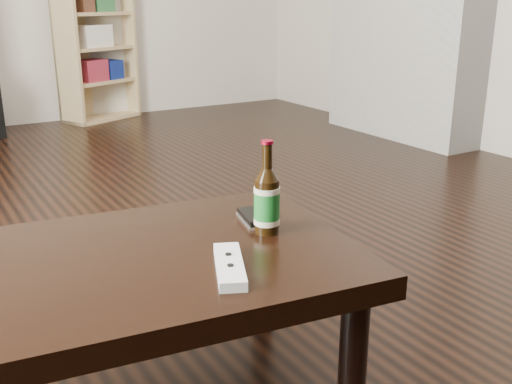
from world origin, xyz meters
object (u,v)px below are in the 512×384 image
beer_bottle (267,201)px  remote (230,266)px  coffee_table (113,283)px  phone (254,218)px  bookshelf (94,45)px

beer_bottle → remote: 0.24m
coffee_table → remote: 0.27m
coffee_table → beer_bottle: beer_bottle is taller
phone → beer_bottle: bearing=-86.3°
phone → bookshelf: bearing=92.1°
bookshelf → coffee_table: bearing=-130.2°
coffee_table → phone: 0.39m
coffee_table → phone: size_ratio=8.91×
bookshelf → coffee_table: size_ratio=0.98×
bookshelf → coffee_table: (-1.07, -3.61, -0.23)m
phone → remote: 0.29m
coffee_table → bookshelf: bearing=73.5°
coffee_table → phone: bearing=6.4°
bookshelf → remote: size_ratio=5.56×
bookshelf → beer_bottle: 3.72m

